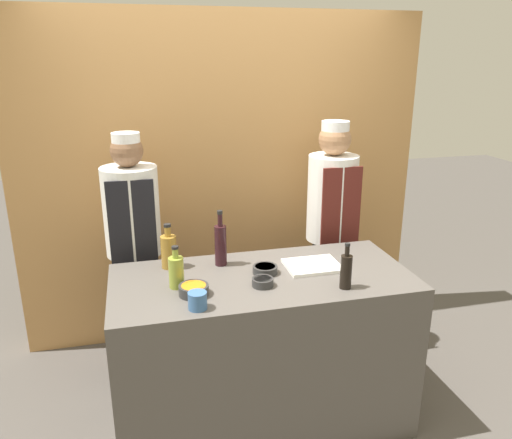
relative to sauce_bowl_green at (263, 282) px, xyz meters
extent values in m
plane|color=#4C4742|center=(0.03, 0.12, -0.96)|extent=(14.00, 14.00, 0.00)
cube|color=#B7844C|center=(0.03, 1.30, 0.24)|extent=(2.98, 0.18, 2.40)
cube|color=#514C47|center=(0.03, 0.12, -0.49)|extent=(1.64, 0.75, 0.94)
cylinder|color=#2D2D2D|center=(0.00, 0.00, 0.00)|extent=(0.11, 0.11, 0.04)
cylinder|color=green|center=(0.00, 0.00, 0.01)|extent=(0.09, 0.09, 0.01)
cylinder|color=#2D2D2D|center=(0.05, 0.15, 0.00)|extent=(0.14, 0.14, 0.04)
cylinder|color=brown|center=(0.05, 0.15, 0.01)|extent=(0.11, 0.11, 0.01)
cylinder|color=#2D2D2D|center=(-0.36, -0.01, 0.00)|extent=(0.15, 0.15, 0.05)
cylinder|color=orange|center=(-0.36, -0.01, 0.02)|extent=(0.12, 0.12, 0.02)
cube|color=white|center=(0.34, 0.17, -0.01)|extent=(0.30, 0.24, 0.02)
cylinder|color=olive|center=(-0.45, 0.37, 0.07)|extent=(0.09, 0.09, 0.19)
cylinder|color=olive|center=(-0.45, 0.37, 0.19)|extent=(0.04, 0.04, 0.06)
cylinder|color=black|center=(-0.45, 0.37, 0.23)|extent=(0.04, 0.04, 0.02)
cylinder|color=olive|center=(-0.44, 0.09, 0.06)|extent=(0.08, 0.08, 0.16)
cylinder|color=olive|center=(-0.44, 0.09, 0.17)|extent=(0.03, 0.03, 0.05)
cylinder|color=black|center=(-0.44, 0.09, 0.20)|extent=(0.04, 0.04, 0.01)
cylinder|color=black|center=(0.41, -0.13, 0.07)|extent=(0.06, 0.06, 0.18)
cylinder|color=black|center=(0.41, -0.13, 0.18)|extent=(0.02, 0.02, 0.05)
cylinder|color=black|center=(0.41, -0.13, 0.22)|extent=(0.03, 0.03, 0.01)
cylinder|color=black|center=(-0.16, 0.33, 0.09)|extent=(0.07, 0.07, 0.24)
cylinder|color=black|center=(-0.16, 0.33, 0.25)|extent=(0.03, 0.03, 0.07)
cylinder|color=black|center=(-0.16, 0.33, 0.29)|extent=(0.03, 0.03, 0.02)
cylinder|color=#386093|center=(-0.36, -0.16, 0.02)|extent=(0.09, 0.09, 0.09)
cylinder|color=#28282D|center=(-0.64, 0.80, -0.52)|extent=(0.25, 0.25, 0.88)
cylinder|color=silver|center=(-0.64, 0.80, 0.20)|extent=(0.35, 0.35, 0.57)
cube|color=black|center=(-0.64, 0.63, 0.17)|extent=(0.28, 0.02, 0.52)
sphere|color=brown|center=(-0.64, 0.80, 0.58)|extent=(0.20, 0.20, 0.20)
cylinder|color=white|center=(-0.64, 0.80, 0.65)|extent=(0.17, 0.17, 0.07)
cylinder|color=#28282D|center=(0.71, 0.80, -0.54)|extent=(0.25, 0.25, 0.85)
cylinder|color=white|center=(0.71, 0.80, 0.19)|extent=(0.34, 0.34, 0.60)
cube|color=#561E19|center=(0.71, 0.63, 0.17)|extent=(0.27, 0.02, 0.55)
sphere|color=#9E704C|center=(0.71, 0.80, 0.60)|extent=(0.22, 0.22, 0.22)
cylinder|color=white|center=(0.71, 0.80, 0.68)|extent=(0.19, 0.19, 0.08)
camera|label=1|loc=(-0.61, -2.30, 1.12)|focal=35.00mm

